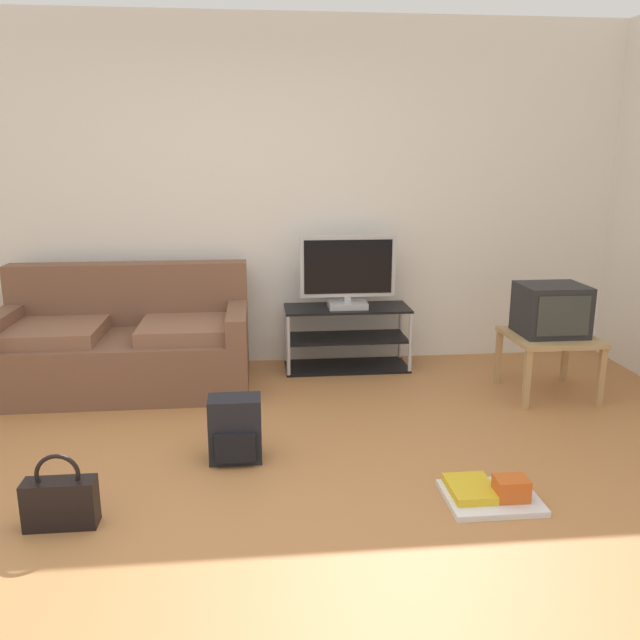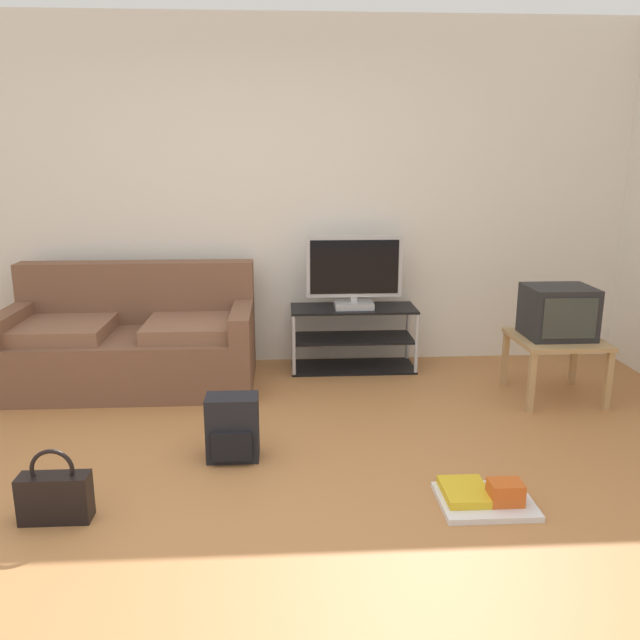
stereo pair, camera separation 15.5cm
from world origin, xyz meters
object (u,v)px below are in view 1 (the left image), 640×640
(floor_tray, at_px, (490,493))
(backpack, at_px, (235,430))
(flat_tv, at_px, (348,273))
(handbag, at_px, (60,501))
(tv_stand, at_px, (347,338))
(crt_tv, at_px, (551,310))
(side_table, at_px, (549,343))
(couch, at_px, (125,344))

(floor_tray, bearing_deg, backpack, 155.31)
(flat_tv, bearing_deg, handbag, -127.14)
(tv_stand, distance_m, backpack, 1.78)
(crt_tv, xyz_separation_m, handbag, (-2.96, -1.45, -0.49))
(flat_tv, height_order, floor_tray, flat_tv)
(tv_stand, xyz_separation_m, side_table, (1.34, -0.73, 0.13))
(tv_stand, distance_m, handbag, 2.71)
(tv_stand, distance_m, crt_tv, 1.56)
(side_table, height_order, backpack, side_table)
(couch, relative_size, side_table, 3.07)
(side_table, xyz_separation_m, crt_tv, (-0.00, 0.02, 0.24))
(flat_tv, distance_m, handbag, 2.76)
(side_table, bearing_deg, handbag, -154.16)
(tv_stand, xyz_separation_m, flat_tv, (0.00, -0.02, 0.53))
(backpack, bearing_deg, handbag, -127.07)
(backpack, bearing_deg, side_table, 36.03)
(couch, xyz_separation_m, flat_tv, (1.67, 0.24, 0.46))
(crt_tv, distance_m, backpack, 2.38)
(crt_tv, bearing_deg, side_table, -90.00)
(tv_stand, bearing_deg, crt_tv, -28.10)
(side_table, height_order, floor_tray, side_table)
(couch, xyz_separation_m, backpack, (0.83, -1.30, -0.14))
(couch, bearing_deg, tv_stand, 8.89)
(backpack, bearing_deg, crt_tv, 36.40)
(crt_tv, bearing_deg, handbag, -153.91)
(tv_stand, height_order, crt_tv, crt_tv)
(tv_stand, height_order, side_table, tv_stand)
(floor_tray, bearing_deg, side_table, 56.80)
(crt_tv, bearing_deg, flat_tv, 152.65)
(backpack, height_order, handbag, backpack)
(handbag, height_order, floor_tray, handbag)
(crt_tv, xyz_separation_m, floor_tray, (-0.92, -1.43, -0.58))
(side_table, bearing_deg, floor_tray, -123.20)
(couch, distance_m, side_table, 3.05)
(tv_stand, relative_size, floor_tray, 2.17)
(couch, bearing_deg, side_table, -8.85)
(flat_tv, xyz_separation_m, side_table, (1.34, -0.71, -0.40))
(flat_tv, height_order, backpack, flat_tv)
(flat_tv, xyz_separation_m, crt_tv, (1.34, -0.69, -0.17))
(couch, distance_m, flat_tv, 1.75)
(tv_stand, bearing_deg, backpack, -118.39)
(couch, bearing_deg, handbag, -88.48)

